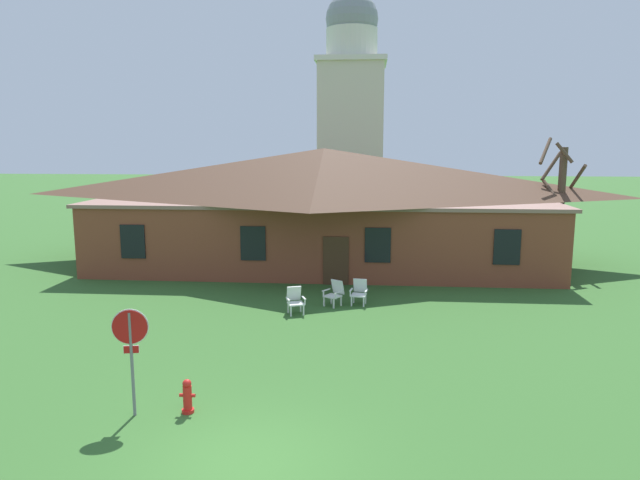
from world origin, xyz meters
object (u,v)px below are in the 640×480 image
object	(u,v)px
lawn_chair_by_porch	(295,300)
stop_sign	(131,341)
fire_hydrant	(187,397)
lawn_chair_left_end	(359,291)
lawn_chair_near_door	(335,293)

from	to	relation	value
lawn_chair_by_porch	stop_sign	bearing A→B (deg)	-107.76
fire_hydrant	lawn_chair_left_end	bearing A→B (deg)	68.04
lawn_chair_near_door	stop_sign	bearing A→B (deg)	-113.22
lawn_chair_by_porch	fire_hydrant	distance (m)	8.00
stop_sign	lawn_chair_near_door	world-z (taller)	stop_sign
stop_sign	lawn_chair_left_end	world-z (taller)	stop_sign
stop_sign	lawn_chair_left_end	size ratio (longest dim) A/B	2.58
lawn_chair_left_end	lawn_chair_by_porch	bearing A→B (deg)	-149.00
stop_sign	lawn_chair_near_door	distance (m)	10.10
fire_hydrant	lawn_chair_by_porch	bearing A→B (deg)	79.59
lawn_chair_by_porch	lawn_chair_near_door	bearing A→B (deg)	39.31
lawn_chair_left_end	lawn_chair_near_door	bearing A→B (deg)	-164.38
stop_sign	lawn_chair_near_door	size ratio (longest dim) A/B	2.58
lawn_chair_left_end	fire_hydrant	xyz separation A→B (m)	(-3.72, -9.23, -0.12)
stop_sign	lawn_chair_left_end	xyz separation A→B (m)	(4.87, 9.47, -1.24)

